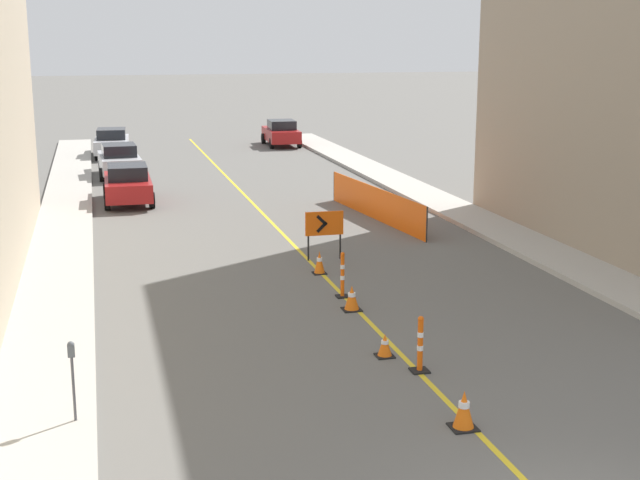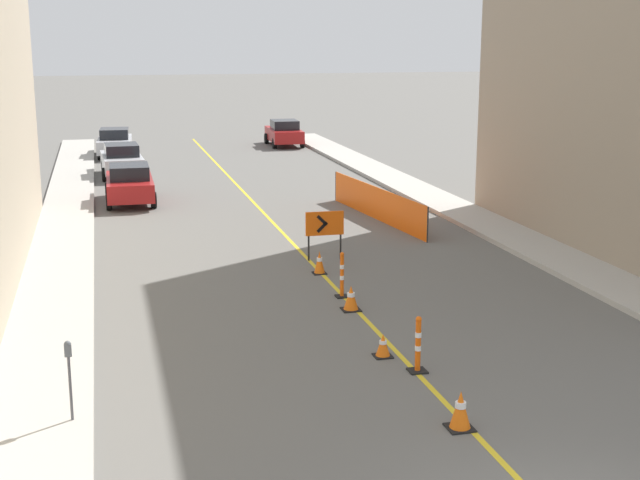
% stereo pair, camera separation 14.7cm
% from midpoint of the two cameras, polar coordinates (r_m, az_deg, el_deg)
% --- Properties ---
extents(lane_stripe, '(0.12, 49.44, 0.01)m').
position_cam_midpoint_polar(lane_stripe, '(35.22, -3.83, 2.09)').
color(lane_stripe, gold).
rests_on(lane_stripe, ground_plane).
extents(sidewalk_left, '(1.94, 49.44, 0.16)m').
position_cam_midpoint_polar(sidewalk_left, '(34.71, -15.74, 1.59)').
color(sidewalk_left, '#ADA89E').
rests_on(sidewalk_left, ground_plane).
extents(sidewalk_right, '(1.94, 49.44, 0.16)m').
position_cam_midpoint_polar(sidewalk_right, '(37.14, 7.30, 2.69)').
color(sidewalk_right, '#ADA89E').
rests_on(sidewalk_right, ground_plane).
extents(traffic_cone_nearest, '(0.46, 0.46, 0.69)m').
position_cam_midpoint_polar(traffic_cone_nearest, '(15.77, 9.25, -10.70)').
color(traffic_cone_nearest, black).
rests_on(traffic_cone_nearest, ground_plane).
extents(traffic_cone_second, '(0.38, 0.38, 0.50)m').
position_cam_midpoint_polar(traffic_cone_second, '(18.95, 4.27, -6.76)').
color(traffic_cone_second, black).
rests_on(traffic_cone_second, ground_plane).
extents(traffic_cone_third, '(0.46, 0.46, 0.63)m').
position_cam_midpoint_polar(traffic_cone_third, '(22.00, 2.19, -3.74)').
color(traffic_cone_third, black).
rests_on(traffic_cone_third, ground_plane).
extents(traffic_cone_fourth, '(0.38, 0.38, 0.66)m').
position_cam_midpoint_polar(traffic_cone_fourth, '(25.32, 0.13, -1.46)').
color(traffic_cone_fourth, black).
rests_on(traffic_cone_fourth, ground_plane).
extents(delineator_post_front, '(0.36, 0.36, 1.17)m').
position_cam_midpoint_polar(delineator_post_front, '(18.11, 6.52, -6.88)').
color(delineator_post_front, black).
rests_on(delineator_post_front, ground_plane).
extents(delineator_post_rear, '(0.32, 0.32, 1.20)m').
position_cam_midpoint_polar(delineator_post_rear, '(23.02, 1.60, -2.43)').
color(delineator_post_rear, black).
rests_on(delineator_post_rear, ground_plane).
extents(arrow_barricade_primary, '(1.17, 0.09, 1.49)m').
position_cam_midpoint_polar(arrow_barricade_primary, '(26.72, 0.46, 0.94)').
color(arrow_barricade_primary, '#EF560C').
rests_on(arrow_barricade_primary, ground_plane).
extents(safety_mesh_fence, '(0.99, 8.18, 1.20)m').
position_cam_midpoint_polar(safety_mesh_fence, '(32.89, 3.77, 2.37)').
color(safety_mesh_fence, '#EF560C').
rests_on(safety_mesh_fence, ground_plane).
extents(parked_car_curb_near, '(1.94, 4.32, 1.59)m').
position_cam_midpoint_polar(parked_car_curb_near, '(36.75, -11.98, 3.55)').
color(parked_car_curb_near, maroon).
rests_on(parked_car_curb_near, ground_plane).
extents(parked_car_curb_mid, '(1.99, 4.38, 1.59)m').
position_cam_midpoint_polar(parked_car_curb_mid, '(43.90, -12.47, 5.02)').
color(parked_car_curb_mid, '#B7B7BC').
rests_on(parked_car_curb_mid, ground_plane).
extents(parked_car_curb_far, '(2.05, 4.40, 1.59)m').
position_cam_midpoint_polar(parked_car_curb_far, '(51.38, -12.92, 6.11)').
color(parked_car_curb_far, '#B7B7BC').
rests_on(parked_car_curb_far, ground_plane).
extents(parked_car_opposite_side, '(1.97, 4.37, 1.59)m').
position_cam_midpoint_polar(parked_car_opposite_side, '(55.16, -2.23, 6.87)').
color(parked_car_opposite_side, maroon).
rests_on(parked_car_opposite_side, ground_plane).
extents(parking_meter_near_curb, '(0.12, 0.11, 1.43)m').
position_cam_midpoint_polar(parking_meter_near_curb, '(15.84, -15.52, -7.69)').
color(parking_meter_near_curb, '#4C4C51').
rests_on(parking_meter_near_curb, sidewalk_left).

